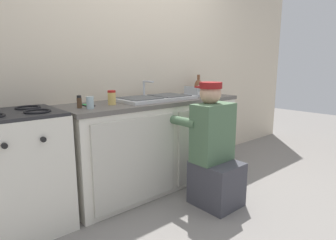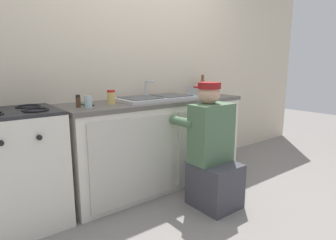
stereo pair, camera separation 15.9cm
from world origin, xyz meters
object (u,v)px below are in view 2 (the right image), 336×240
at_px(stove_range, 17,169).
at_px(spice_bottle_pepper, 78,101).
at_px(vase_decorative, 202,86).
at_px(sink_double_basin, 156,98).
at_px(plumber_person, 212,155).
at_px(condiment_jar, 111,97).
at_px(cell_phone, 87,105).
at_px(dish_rack_tray, 201,93).
at_px(water_glass, 88,102).

height_order(stove_range, spice_bottle_pepper, spice_bottle_pepper).
height_order(stove_range, vase_decorative, vase_decorative).
bearing_deg(stove_range, sink_double_basin, 0.09).
xyz_separation_m(plumber_person, condiment_jar, (-0.64, 0.65, 0.51)).
bearing_deg(vase_decorative, stove_range, -175.43).
distance_m(spice_bottle_pepper, cell_phone, 0.13).
height_order(cell_phone, condiment_jar, condiment_jar).
relative_size(stove_range, spice_bottle_pepper, 8.88).
bearing_deg(stove_range, vase_decorative, 4.57).
bearing_deg(vase_decorative, dish_rack_tray, -137.29).
bearing_deg(sink_double_basin, cell_phone, 177.19).
bearing_deg(cell_phone, water_glass, -108.70).
relative_size(stove_range, cell_phone, 6.66).
distance_m(sink_double_basin, plumber_person, 0.84).
distance_m(sink_double_basin, cell_phone, 0.71).
relative_size(sink_double_basin, stove_range, 0.86).
relative_size(spice_bottle_pepper, dish_rack_tray, 0.37).
distance_m(plumber_person, vase_decorative, 1.23).
xyz_separation_m(water_glass, cell_phone, (0.05, 0.16, -0.04)).
relative_size(sink_double_basin, spice_bottle_pepper, 7.62).
relative_size(plumber_person, cell_phone, 7.89).
xyz_separation_m(dish_rack_tray, condiment_jar, (-1.16, -0.03, 0.04)).
relative_size(sink_double_basin, dish_rack_tray, 2.86).
height_order(water_glass, dish_rack_tray, dish_rack_tray).
distance_m(plumber_person, spice_bottle_pepper, 1.25).
relative_size(plumber_person, spice_bottle_pepper, 10.52).
bearing_deg(vase_decorative, cell_phone, -175.01).
height_order(plumber_person, water_glass, plumber_person).
xyz_separation_m(plumber_person, cell_phone, (-0.84, 0.72, 0.45)).
distance_m(stove_range, spice_bottle_pepper, 0.70).
bearing_deg(cell_phone, sink_double_basin, -2.81).
bearing_deg(plumber_person, condiment_jar, 134.58).
bearing_deg(sink_double_basin, condiment_jar, -176.07).
xyz_separation_m(stove_range, cell_phone, (0.61, 0.04, 0.45)).
height_order(plumber_person, spice_bottle_pepper, plumber_person).
relative_size(dish_rack_tray, condiment_jar, 2.19).
height_order(vase_decorative, cell_phone, vase_decorative).
distance_m(water_glass, condiment_jar, 0.26).
xyz_separation_m(stove_range, plumber_person, (1.44, -0.68, -0.00)).
xyz_separation_m(sink_double_basin, cell_phone, (-0.71, 0.03, -0.01)).
height_order(plumber_person, dish_rack_tray, plumber_person).
relative_size(vase_decorative, condiment_jar, 1.80).
bearing_deg(condiment_jar, plumber_person, -45.42).
height_order(water_glass, cell_phone, water_glass).
height_order(stove_range, plumber_person, plumber_person).
distance_m(water_glass, spice_bottle_pepper, 0.10).
bearing_deg(dish_rack_tray, vase_decorative, 42.71).
xyz_separation_m(stove_range, vase_decorative, (2.14, 0.17, 0.53)).
height_order(spice_bottle_pepper, dish_rack_tray, dish_rack_tray).
xyz_separation_m(stove_range, dish_rack_tray, (1.96, 0.00, 0.46)).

